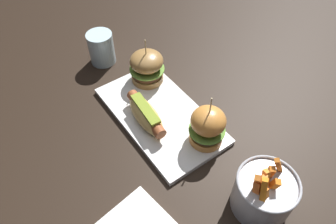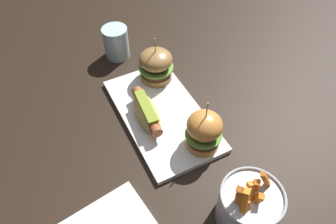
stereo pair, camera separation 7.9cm
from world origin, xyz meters
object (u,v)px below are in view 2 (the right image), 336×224
(fries_bucket, at_px, (248,206))
(hot_dog, at_px, (147,112))
(platter_main, at_px, (162,114))
(slider_right, at_px, (204,131))
(water_glass, at_px, (116,43))
(slider_left, at_px, (156,65))

(fries_bucket, bearing_deg, hot_dog, -167.18)
(platter_main, relative_size, slider_right, 2.48)
(slider_right, bearing_deg, platter_main, -162.28)
(fries_bucket, xyz_separation_m, water_glass, (-0.63, -0.04, -0.00))
(water_glass, bearing_deg, fries_bucket, 3.98)
(platter_main, relative_size, fries_bucket, 2.50)
(slider_left, height_order, fries_bucket, slider_left)
(fries_bucket, bearing_deg, slider_left, 178.08)
(slider_right, distance_m, water_glass, 0.44)
(platter_main, bearing_deg, hot_dog, -89.05)
(slider_right, bearing_deg, hot_dog, -147.32)
(hot_dog, relative_size, water_glass, 1.62)
(slider_right, height_order, fries_bucket, slider_right)
(fries_bucket, height_order, water_glass, fries_bucket)
(platter_main, height_order, water_glass, water_glass)
(platter_main, xyz_separation_m, water_glass, (-0.30, -0.01, 0.04))
(hot_dog, height_order, slider_right, slider_right)
(fries_bucket, relative_size, water_glass, 1.47)
(slider_left, xyz_separation_m, water_glass, (-0.17, -0.06, -0.01))
(platter_main, height_order, slider_left, slider_left)
(platter_main, relative_size, slider_left, 2.64)
(fries_bucket, bearing_deg, platter_main, -174.55)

